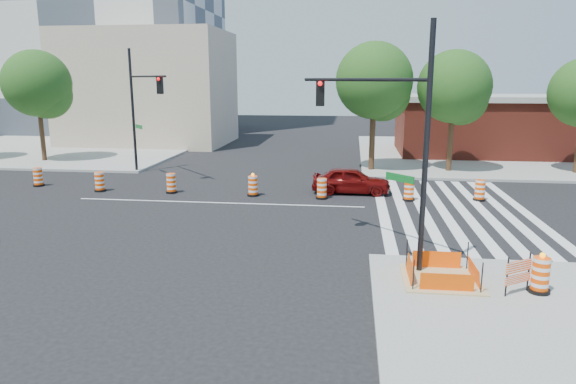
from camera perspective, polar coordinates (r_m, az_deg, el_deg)
name	(u,v)px	position (r m, az deg, el deg)	size (l,w,h in m)	color
ground	(218,203)	(24.93, -7.79, -1.19)	(120.00, 120.00, 0.00)	black
sidewalk_ne	(502,154)	(43.39, 22.73, 3.88)	(22.00, 22.00, 0.15)	gray
sidewalk_nw	(68,147)	(48.36, -23.21, 4.63)	(22.00, 22.00, 0.15)	gray
crosswalk_east	(452,210)	(24.55, 17.77, -1.89)	(6.75, 13.50, 0.01)	silver
lane_centerline	(218,203)	(24.93, -7.79, -1.18)	(14.00, 0.12, 0.01)	silver
excavation_pit	(441,277)	(15.68, 16.64, -9.09)	(2.20, 2.20, 0.90)	tan
brick_storefront	(505,126)	(43.15, 22.98, 6.82)	(16.50, 8.50, 4.60)	maroon
beige_midrise	(150,88)	(48.96, -15.14, 11.08)	(14.00, 10.00, 10.00)	tan
red_coupe	(351,180)	(26.82, 7.03, 1.30)	(1.62, 4.02, 1.37)	#5A0807
signal_pole_se	(387,124)	(16.16, 10.91, 7.47)	(3.96, 4.03, 7.31)	black
signal_pole_nw	(141,100)	(32.25, -16.05, 9.82)	(3.89, 4.31, 7.50)	black
pit_drum	(540,276)	(15.64, 26.24, -8.37)	(0.58, 0.58, 1.14)	black
barricade	(518,272)	(15.27, 24.20, -8.13)	(0.81, 0.56, 1.11)	#FF4C05
tree_north_b	(38,87)	(40.23, -26.01, 10.40)	(4.60, 4.60, 7.81)	#382314
tree_north_c	(375,85)	(33.02, 9.63, 11.63)	(4.78, 4.78, 8.12)	#382314
tree_north_d	(454,91)	(33.71, 18.01, 10.63)	(4.47, 4.47, 7.60)	#382314
median_drum_0	(38,178)	(31.64, -26.01, 1.45)	(0.60, 0.60, 1.02)	black
median_drum_1	(100,182)	(28.89, -20.19, 1.01)	(0.60, 0.60, 1.02)	black
median_drum_2	(171,184)	(27.42, -12.84, 0.88)	(0.60, 0.60, 1.02)	black
median_drum_3	(253,186)	(26.12, -3.91, 0.62)	(0.60, 0.60, 1.18)	black
median_drum_4	(322,189)	(25.49, 3.77, 0.31)	(0.60, 0.60, 1.02)	black
median_drum_5	(409,191)	(25.73, 13.29, 0.11)	(0.60, 0.60, 1.02)	black
median_drum_6	(480,191)	(26.75, 20.54, 0.11)	(0.60, 0.60, 1.02)	black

